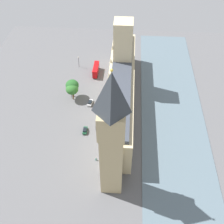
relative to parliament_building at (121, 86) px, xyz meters
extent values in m
plane|color=#565659|center=(1.99, 2.01, -9.89)|extent=(148.25, 148.25, 0.00)
cube|color=slate|center=(-24.39, 2.01, -9.77)|extent=(28.55, 133.42, 0.25)
cube|color=#CCBA8E|center=(-0.01, 2.01, -1.95)|extent=(11.69, 78.25, 15.89)
cube|color=#CCBA8E|center=(-0.01, -12.07, 8.02)|extent=(8.53, 8.53, 35.82)
cube|color=#383D47|center=(-0.01, 2.01, 6.80)|extent=(8.88, 75.12, 1.60)
cone|color=#CCBA8E|center=(5.44, -33.20, 7.19)|extent=(1.20, 1.20, 2.38)
cone|color=#CCBA8E|center=(5.44, -21.46, 7.16)|extent=(1.20, 1.20, 2.32)
cone|color=#CCBA8E|center=(5.44, -9.72, 7.13)|extent=(1.20, 1.20, 2.27)
cone|color=#CCBA8E|center=(5.44, 2.01, 7.20)|extent=(1.20, 1.20, 2.40)
cone|color=#CCBA8E|center=(5.44, 13.75, 6.93)|extent=(1.20, 1.20, 1.87)
cone|color=#CCBA8E|center=(5.44, 25.49, 7.16)|extent=(1.20, 1.20, 2.33)
cone|color=#CCBA8E|center=(5.44, 37.22, 7.22)|extent=(1.20, 1.20, 2.45)
cube|color=tan|center=(1.11, 45.80, 4.34)|extent=(7.36, 7.36, 28.47)
cube|color=tan|center=(1.11, 45.80, 23.14)|extent=(8.10, 8.10, 9.12)
cylinder|color=silver|center=(5.31, 45.80, 23.14)|extent=(0.25, 5.60, 5.60)
torus|color=black|center=(5.31, 45.80, 23.14)|extent=(0.24, 5.84, 5.84)
cylinder|color=silver|center=(1.11, 41.60, 23.14)|extent=(5.60, 0.25, 5.60)
torus|color=black|center=(1.11, 41.60, 23.14)|extent=(5.84, 0.24, 5.84)
pyramid|color=#2D3338|center=(1.11, 45.80, 34.42)|extent=(8.10, 8.10, 13.44)
sphere|color=gold|center=(1.11, 45.80, 41.54)|extent=(0.80, 0.80, 0.80)
cube|color=#B20C0F|center=(14.48, -22.01, -7.24)|extent=(2.67, 10.54, 4.20)
cube|color=black|center=(14.48, -22.01, -7.16)|extent=(2.72, 10.14, 0.70)
cylinder|color=black|center=(13.39, -18.32, -9.34)|extent=(0.37, 1.11, 1.10)
cylinder|color=black|center=(15.69, -18.35, -9.34)|extent=(0.37, 1.11, 1.10)
cylinder|color=black|center=(13.28, -25.67, -9.34)|extent=(0.37, 1.11, 1.10)
cylinder|color=black|center=(15.58, -25.70, -9.34)|extent=(0.37, 1.11, 1.10)
cube|color=#B7B7BC|center=(14.53, 2.74, -9.18)|extent=(2.29, 4.66, 0.75)
cube|color=black|center=(14.55, 2.96, -8.48)|extent=(1.81, 2.66, 0.65)
cylinder|color=black|center=(15.25, 1.23, -9.55)|extent=(0.31, 0.70, 0.68)
cylinder|color=black|center=(13.54, 1.39, -9.55)|extent=(0.31, 0.70, 0.68)
cylinder|color=black|center=(15.52, 4.09, -9.55)|extent=(0.31, 0.70, 0.68)
cylinder|color=black|center=(13.81, 4.25, -9.55)|extent=(0.31, 0.70, 0.68)
cube|color=#19472D|center=(14.54, 20.66, -9.18)|extent=(1.78, 4.18, 0.75)
cube|color=black|center=(14.54, 20.87, -8.48)|extent=(1.49, 2.35, 0.65)
cylinder|color=black|center=(15.32, 19.32, -9.55)|extent=(0.26, 0.68, 0.68)
cylinder|color=black|center=(13.73, 19.33, -9.55)|extent=(0.26, 0.68, 0.68)
cylinder|color=black|center=(15.34, 21.99, -9.55)|extent=(0.26, 0.68, 0.68)
cylinder|color=black|center=(13.75, 22.00, -9.55)|extent=(0.26, 0.68, 0.68)
cylinder|color=black|center=(8.67, 17.97, -9.23)|extent=(0.55, 0.55, 1.32)
sphere|color=beige|center=(8.67, 17.97, -8.45)|extent=(0.25, 0.25, 0.25)
cube|color=black|center=(8.75, 17.71, -9.17)|extent=(0.32, 0.18, 0.24)
cylinder|color=#336B60|center=(8.09, 35.46, -9.22)|extent=(0.49, 0.49, 1.35)
sphere|color=beige|center=(8.09, 35.46, -8.41)|extent=(0.26, 0.26, 0.26)
cube|color=navy|center=(8.12, 35.17, -9.15)|extent=(0.32, 0.13, 0.24)
cylinder|color=maroon|center=(7.87, 1.96, -9.24)|extent=(0.62, 0.62, 1.31)
sphere|color=beige|center=(7.87, 1.96, -8.45)|extent=(0.25, 0.25, 0.25)
cube|color=black|center=(8.08, 2.15, -9.17)|extent=(0.28, 0.29, 0.24)
cylinder|color=brown|center=(23.31, -0.25, -7.86)|extent=(0.56, 0.56, 4.08)
ellipsoid|color=#2D6628|center=(23.31, -0.25, -3.56)|extent=(6.01, 6.01, 5.11)
cylinder|color=brown|center=(23.52, -2.18, -7.55)|extent=(0.56, 0.56, 4.69)
ellipsoid|color=#235623|center=(23.52, -2.18, -2.83)|extent=(6.31, 6.31, 5.36)
cylinder|color=black|center=(24.09, -0.60, -6.88)|extent=(0.18, 0.18, 6.03)
sphere|color=#F2EAC6|center=(24.09, -0.60, -3.58)|extent=(0.56, 0.56, 0.56)
cylinder|color=black|center=(24.65, -27.51, -6.84)|extent=(0.18, 0.18, 6.10)
sphere|color=#F2EAC6|center=(24.65, -27.51, -3.51)|extent=(0.56, 0.56, 0.56)
camera|label=1|loc=(-2.85, 101.10, 81.40)|focal=44.79mm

